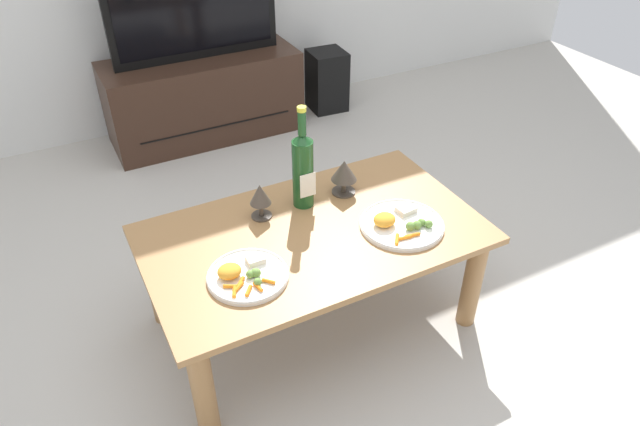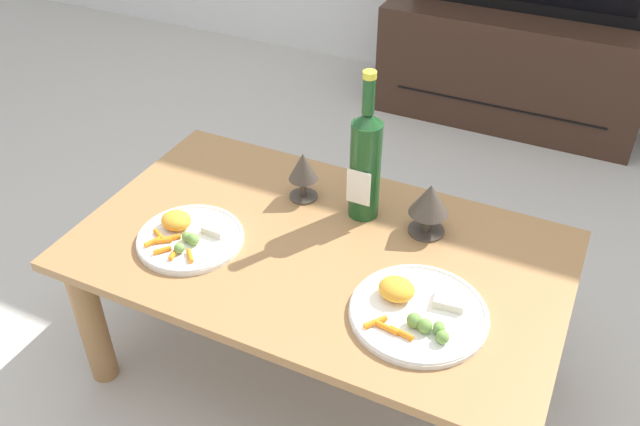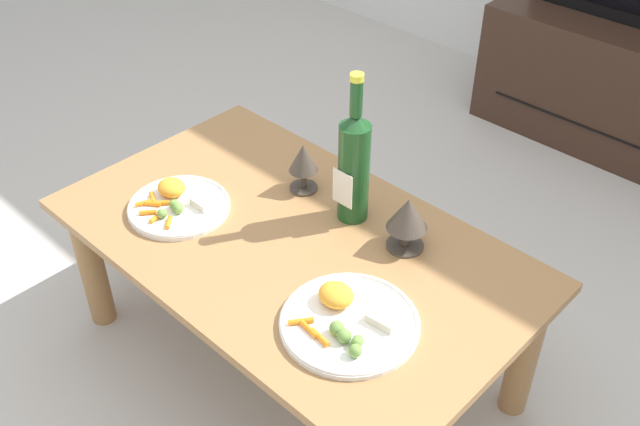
% 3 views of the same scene
% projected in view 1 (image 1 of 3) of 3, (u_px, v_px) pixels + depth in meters
% --- Properties ---
extents(ground_plane, '(6.40, 6.40, 0.00)m').
position_uv_depth(ground_plane, '(314.00, 319.00, 2.23)').
color(ground_plane, '#B7B2A8').
extents(dining_table, '(1.16, 0.68, 0.43)m').
position_uv_depth(dining_table, '(314.00, 248.00, 2.03)').
color(dining_table, '#9E7042').
rests_on(dining_table, ground_plane).
extents(tv_stand, '(1.09, 0.42, 0.47)m').
position_uv_depth(tv_stand, '(204.00, 97.00, 3.33)').
color(tv_stand, '#382319').
rests_on(tv_stand, ground_plane).
extents(tv_screen, '(0.92, 0.05, 0.60)m').
position_uv_depth(tv_screen, '(192.00, 2.00, 3.01)').
color(tv_screen, black).
rests_on(tv_screen, tv_stand).
extents(floor_speaker, '(0.23, 0.23, 0.38)m').
position_uv_depth(floor_speaker, '(327.00, 80.00, 3.65)').
color(floor_speaker, black).
rests_on(floor_speaker, ground_plane).
extents(wine_bottle, '(0.08, 0.08, 0.39)m').
position_uv_depth(wine_bottle, '(303.00, 168.00, 2.03)').
color(wine_bottle, '#19471E').
rests_on(wine_bottle, dining_table).
extents(goblet_left, '(0.08, 0.08, 0.13)m').
position_uv_depth(goblet_left, '(260.00, 196.00, 2.00)').
color(goblet_left, '#473D33').
rests_on(goblet_left, dining_table).
extents(goblet_right, '(0.10, 0.10, 0.14)m').
position_uv_depth(goblet_right, '(344.00, 172.00, 2.13)').
color(goblet_right, '#473D33').
rests_on(goblet_right, dining_table).
extents(dinner_plate_left, '(0.26, 0.26, 0.05)m').
position_uv_depth(dinner_plate_left, '(246.00, 275.00, 1.78)').
color(dinner_plate_left, white).
rests_on(dinner_plate_left, dining_table).
extents(dinner_plate_right, '(0.30, 0.30, 0.06)m').
position_uv_depth(dinner_plate_right, '(401.00, 223.00, 2.00)').
color(dinner_plate_right, white).
rests_on(dinner_plate_right, dining_table).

